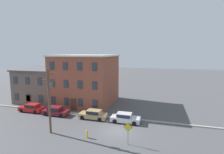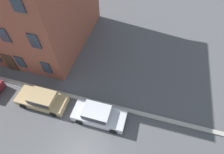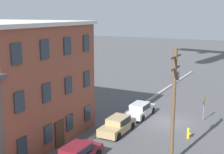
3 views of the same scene
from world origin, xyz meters
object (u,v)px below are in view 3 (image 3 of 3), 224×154
Objects in this scene: car_tan at (118,124)px; fire_hydrant at (188,133)px; car_silver at (140,109)px; utility_pole at (174,100)px; caution_sign at (204,104)px; car_maroon at (77,154)px.

fire_hydrant is (1.63, -6.06, -0.27)m from car_tan.
car_tan is 1.00× the size of car_silver.
car_silver is 11.30m from utility_pole.
utility_pole is (-3.47, -6.15, 3.98)m from car_tan.
fire_hydrant is (-3.54, -6.02, -0.27)m from car_silver.
car_tan is at bearing 105.02° from fire_hydrant.
car_silver is 1.69× the size of caution_sign.
fire_hydrant is at bearing -120.45° from car_silver.
utility_pole is (-10.26, 0.11, 2.98)m from caution_sign.
car_maroon is 0.52× the size of utility_pole.
utility_pole reaches higher than car_silver.
fire_hydrant is (5.10, 0.09, -4.25)m from utility_pole.
fire_hydrant is at bearing -35.16° from car_maroon.
car_maroon is 14.89m from caution_sign.
car_tan is 1.69× the size of caution_sign.
utility_pole is (-8.63, -6.10, 3.98)m from car_silver.
car_tan reaches higher than fire_hydrant.
car_silver is at bearing 35.25° from utility_pole.
car_tan and car_silver have the same top height.
car_silver is 0.52× the size of utility_pole.
fire_hydrant is at bearing 0.96° from utility_pole.
car_silver is (11.92, 0.11, 0.00)m from car_maroon.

